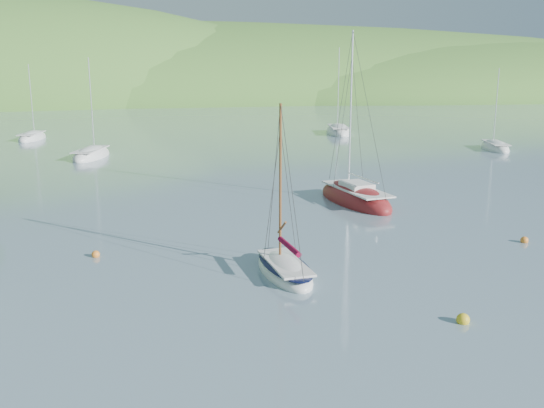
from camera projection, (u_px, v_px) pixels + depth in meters
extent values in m
plane|color=slate|center=(320.00, 315.00, 22.84)|extent=(700.00, 700.00, 0.00)
ellipsoid|color=#3D742C|center=(160.00, 96.00, 184.75)|extent=(440.00, 110.00, 44.00)
ellipsoid|color=#3D742C|center=(446.00, 95.00, 193.85)|extent=(240.00, 100.00, 34.00)
ellipsoid|color=white|center=(284.00, 272.00, 27.31)|extent=(2.38, 5.44, 1.30)
cube|color=silver|center=(285.00, 263.00, 27.10)|extent=(1.79, 4.24, 0.10)
cylinder|color=brown|center=(280.00, 183.00, 27.01)|extent=(0.12, 0.12, 7.06)
ellipsoid|color=black|center=(284.00, 264.00, 27.22)|extent=(2.34, 5.38, 0.22)
cylinder|color=maroon|center=(289.00, 246.00, 26.41)|extent=(0.45, 2.55, 0.24)
ellipsoid|color=maroon|center=(355.00, 200.00, 41.53)|extent=(4.10, 8.75, 2.32)
cube|color=silver|center=(357.00, 189.00, 41.20)|extent=(3.10, 6.81, 0.10)
cylinder|color=white|center=(351.00, 110.00, 41.10)|extent=(0.12, 0.12, 10.52)
cube|color=silver|center=(357.00, 185.00, 41.14)|extent=(1.91, 2.56, 0.42)
cylinder|color=white|center=(363.00, 178.00, 40.23)|extent=(0.69, 4.01, 0.09)
ellipsoid|color=white|center=(91.00, 156.00, 61.63)|extent=(4.67, 8.04, 2.07)
cube|color=silver|center=(90.00, 149.00, 61.32)|extent=(3.56, 6.24, 0.10)
cylinder|color=white|center=(91.00, 104.00, 61.35)|extent=(0.12, 0.12, 9.11)
ellipsoid|color=white|center=(338.00, 132.00, 83.24)|extent=(4.73, 9.24, 2.39)
cube|color=silver|center=(339.00, 126.00, 82.88)|extent=(3.59, 7.19, 0.10)
cylinder|color=white|center=(338.00, 87.00, 82.91)|extent=(0.12, 0.12, 10.57)
ellipsoid|color=white|center=(32.00, 138.00, 76.71)|extent=(3.69, 7.45, 1.95)
cube|color=silver|center=(31.00, 133.00, 76.42)|extent=(2.79, 5.80, 0.10)
cylinder|color=white|center=(31.00, 99.00, 76.44)|extent=(0.12, 0.12, 8.55)
ellipsoid|color=white|center=(495.00, 148.00, 67.62)|extent=(4.08, 7.16, 1.85)
cube|color=silver|center=(496.00, 143.00, 67.34)|extent=(3.11, 5.56, 0.10)
cylinder|color=white|center=(496.00, 106.00, 67.37)|extent=(0.12, 0.12, 8.13)
sphere|color=gold|center=(463.00, 320.00, 22.11)|extent=(0.49, 0.49, 0.49)
sphere|color=orange|center=(524.00, 240.00, 32.14)|extent=(0.41, 0.41, 0.41)
sphere|color=orange|center=(96.00, 255.00, 29.72)|extent=(0.40, 0.40, 0.40)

